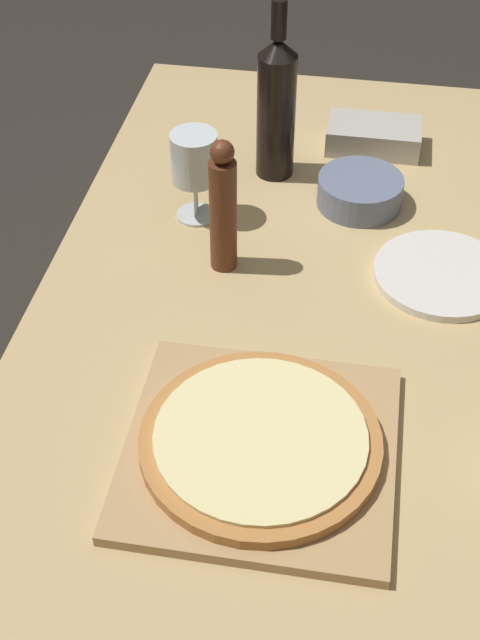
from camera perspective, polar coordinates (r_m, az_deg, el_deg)
ground_plane at (r=2.00m, az=2.80°, el=-16.26°), size 12.00×12.00×0.00m
dining_table at (r=1.47m, az=3.66°, el=-2.62°), size 0.87×1.64×0.76m
cutting_board at (r=1.21m, az=1.30°, el=-8.34°), size 0.36×0.35×0.02m
pizza at (r=1.20m, az=1.32°, el=-7.72°), size 0.33×0.33×0.02m
wine_bottle at (r=1.67m, az=2.34°, el=13.54°), size 0.07×0.07×0.34m
pepper_mill at (r=1.44m, az=-1.09°, el=7.14°), size 0.05×0.05×0.24m
wine_glass at (r=1.56m, az=-2.94°, el=10.18°), size 0.08×0.08×0.17m
small_bowl at (r=1.65m, az=7.68°, el=8.16°), size 0.16×0.16×0.05m
dinner_plate at (r=1.52m, az=12.81°, el=2.87°), size 0.23×0.23×0.01m
food_container at (r=1.82m, az=8.54°, el=11.57°), size 0.18×0.11×0.05m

